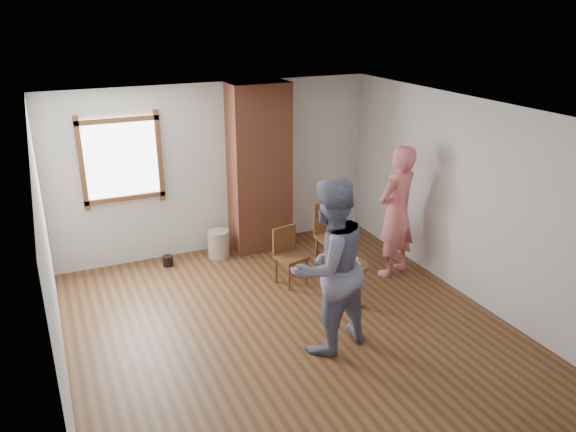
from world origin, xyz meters
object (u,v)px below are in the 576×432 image
object	(u,v)px
side_table	(353,278)
person_pink	(396,212)
dining_chair_right	(331,232)
dining_chair_left	(289,252)
man	(329,267)
stoneware_crock	(218,244)

from	to	relation	value
side_table	person_pink	world-z (taller)	person_pink
dining_chair_right	side_table	xyz separation A→B (m)	(-0.31, -1.15, -0.14)
dining_chair_left	man	distance (m)	1.72
dining_chair_left	dining_chair_right	size ratio (longest dim) A/B	0.83
dining_chair_left	stoneware_crock	bearing A→B (deg)	105.11
side_table	man	xyz separation A→B (m)	(-0.72, -0.66, 0.59)
stoneware_crock	dining_chair_left	xyz separation A→B (m)	(0.63, -1.21, 0.24)
stoneware_crock	side_table	world-z (taller)	side_table
dining_chair_right	person_pink	bearing A→B (deg)	-38.43
side_table	dining_chair_right	bearing A→B (deg)	74.94
dining_chair_right	man	world-z (taller)	man
man	person_pink	xyz separation A→B (m)	(1.74, 1.25, -0.05)
stoneware_crock	man	bearing A→B (deg)	-82.32
dining_chair_left	man	bearing A→B (deg)	-111.54
dining_chair_right	person_pink	world-z (taller)	person_pink
side_table	man	bearing A→B (deg)	-137.37
dining_chair_right	man	distance (m)	2.13
side_table	dining_chair_left	bearing A→B (deg)	115.91
dining_chair_left	dining_chair_right	distance (m)	0.80
person_pink	dining_chair_left	bearing A→B (deg)	-32.85
dining_chair_left	side_table	bearing A→B (deg)	-76.68
stoneware_crock	side_table	distance (m)	2.43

